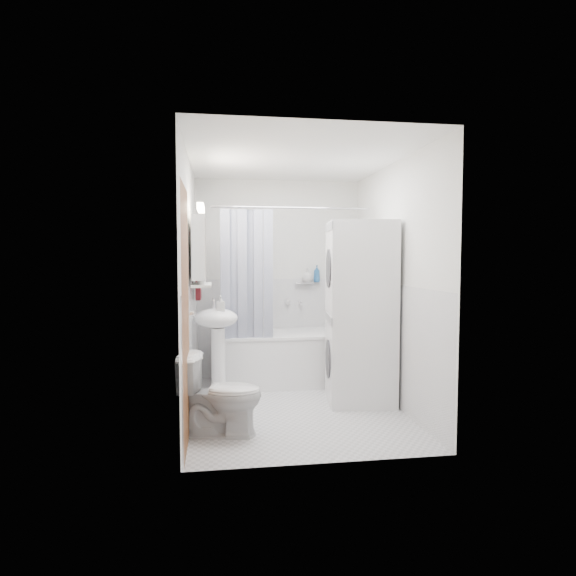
{
  "coord_description": "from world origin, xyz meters",
  "views": [
    {
      "loc": [
        -0.74,
        -4.56,
        1.46
      ],
      "look_at": [
        -0.05,
        0.15,
        1.16
      ],
      "focal_mm": 30.0,
      "sensor_mm": 36.0,
      "label": 1
    }
  ],
  "objects": [
    {
      "name": "shampoo_b",
      "position": [
        0.47,
        1.24,
        1.2
      ],
      "size": [
        0.08,
        0.21,
        0.08
      ],
      "primitive_type": "imported",
      "color": "#255C96",
      "rests_on": "shower_caddy"
    },
    {
      "name": "door",
      "position": [
        -0.95,
        -0.55,
        1.0
      ],
      "size": [
        0.05,
        2.0,
        2.0
      ],
      "color": "brown",
      "rests_on": "ground"
    },
    {
      "name": "shampoo_a",
      "position": [
        0.35,
        1.24,
        1.23
      ],
      "size": [
        0.13,
        0.17,
        0.13
      ],
      "primitive_type": "imported",
      "color": "gray",
      "rests_on": "shower_caddy"
    },
    {
      "name": "shelf_cup",
      "position": [
        -0.89,
        0.22,
        1.26
      ],
      "size": [
        0.1,
        0.09,
        0.1
      ],
      "primitive_type": "imported",
      "color": "gray",
      "rests_on": "shelf"
    },
    {
      "name": "room_walls",
      "position": [
        0.0,
        0.0,
        1.49
      ],
      "size": [
        2.6,
        2.6,
        2.6
      ],
      "color": "silver",
      "rests_on": "ground"
    },
    {
      "name": "towel",
      "position": [
        -0.94,
        0.57,
        1.42
      ],
      "size": [
        0.07,
        0.32,
        0.78
      ],
      "color": "#4E1212",
      "rests_on": "room_walls"
    },
    {
      "name": "tub_spout",
      "position": [
        0.26,
        1.25,
        0.91
      ],
      "size": [
        0.04,
        0.12,
        0.04
      ],
      "primitive_type": "cylinder",
      "rotation": [
        1.57,
        0.0,
        0.0
      ],
      "color": "silver",
      "rests_on": "room_walls"
    },
    {
      "name": "toilet",
      "position": [
        -0.72,
        -0.63,
        0.33
      ],
      "size": [
        0.73,
        0.48,
        0.66
      ],
      "primitive_type": "imported",
      "rotation": [
        0.0,
        0.0,
        1.41
      ],
      "color": "white",
      "rests_on": "ground"
    },
    {
      "name": "shelf",
      "position": [
        -0.89,
        0.1,
        1.2
      ],
      "size": [
        0.18,
        0.54,
        0.02
      ],
      "primitive_type": "cube",
      "color": "silver",
      "rests_on": "room_walls"
    },
    {
      "name": "wainscot",
      "position": [
        0.0,
        0.29,
        0.6
      ],
      "size": [
        1.98,
        2.58,
        2.58
      ],
      "color": "white",
      "rests_on": "ground"
    },
    {
      "name": "shelf_bottle",
      "position": [
        -0.89,
        -0.05,
        1.25
      ],
      "size": [
        0.07,
        0.18,
        0.07
      ],
      "primitive_type": "imported",
      "color": "gray",
      "rests_on": "shelf"
    },
    {
      "name": "soap_pump",
      "position": [
        -0.71,
        0.25,
        0.95
      ],
      "size": [
        0.08,
        0.17,
        0.08
      ],
      "primitive_type": "imported",
      "color": "gray",
      "rests_on": "sink"
    },
    {
      "name": "floor",
      "position": [
        0.0,
        0.0,
        0.0
      ],
      "size": [
        2.6,
        2.6,
        0.0
      ],
      "primitive_type": "plane",
      "color": "silver",
      "rests_on": "ground"
    },
    {
      "name": "medicine_cabinet",
      "position": [
        -0.9,
        0.1,
        1.57
      ],
      "size": [
        0.13,
        0.5,
        0.71
      ],
      "color": "white",
      "rests_on": "room_walls"
    },
    {
      "name": "shower_curtain",
      "position": [
        -0.43,
        0.61,
        1.25
      ],
      "size": [
        0.55,
        0.02,
        1.45
      ],
      "color": "#141F47",
      "rests_on": "curtain_rod"
    },
    {
      "name": "bathtub",
      "position": [
        0.06,
        0.92,
        0.33
      ],
      "size": [
        1.56,
        0.74,
        0.59
      ],
      "color": "white",
      "rests_on": "ground"
    },
    {
      "name": "shower_caddy",
      "position": [
        0.31,
        1.24,
        1.15
      ],
      "size": [
        0.22,
        0.06,
        0.02
      ],
      "primitive_type": "cube",
      "color": "silver",
      "rests_on": "room_walls"
    },
    {
      "name": "curtain_rod",
      "position": [
        0.06,
        0.61,
        2.0
      ],
      "size": [
        1.74,
        0.02,
        0.02
      ],
      "primitive_type": "cylinder",
      "rotation": [
        0.0,
        1.57,
        0.0
      ],
      "color": "silver",
      "rests_on": "room_walls"
    },
    {
      "name": "washer_dryer",
      "position": [
        0.68,
        0.1,
        0.91
      ],
      "size": [
        0.72,
        0.72,
        1.82
      ],
      "rotation": [
        0.0,
        0.0,
        -0.12
      ],
      "color": "white",
      "rests_on": "ground"
    },
    {
      "name": "sink",
      "position": [
        -0.75,
        0.31,
        0.7
      ],
      "size": [
        0.44,
        0.37,
        1.04
      ],
      "color": "white",
      "rests_on": "ground"
    }
  ]
}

